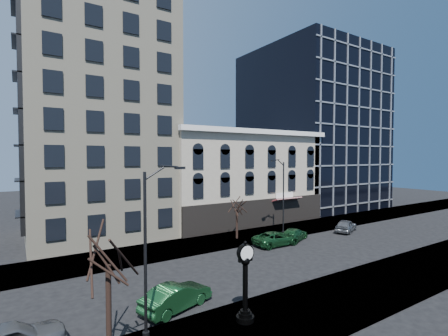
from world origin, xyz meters
TOP-DOWN VIEW (x-y plane):
  - ground at (0.00, 0.00)m, footprint 160.00×160.00m
  - sidewalk_far at (0.00, 8.00)m, footprint 160.00×6.00m
  - sidewalk_near at (0.00, -8.00)m, footprint 160.00×6.00m
  - cream_tower at (-6.11, 18.88)m, footprint 15.90×15.40m
  - victorian_row at (12.00, 15.89)m, footprint 22.60×11.19m
  - glass_office at (32.00, 20.91)m, footprint 20.00×20.15m
  - street_clock at (-3.78, -7.15)m, footprint 0.99×0.99m
  - street_lamp_near at (-8.30, -5.97)m, footprint 2.25×0.38m
  - street_lamp_far at (10.88, 6.14)m, footprint 2.26×0.65m
  - bare_tree_near at (-10.84, -6.74)m, footprint 3.97×3.97m
  - bare_tree_far at (6.06, 7.71)m, footprint 2.99×2.99m
  - car_near_b at (-6.26, -3.66)m, footprint 4.85×2.91m
  - car_far_a at (8.05, 3.60)m, footprint 5.09×2.47m
  - car_far_b at (10.99, 4.03)m, footprint 4.88×3.52m
  - car_far_c at (19.17, 3.58)m, footprint 4.69×3.31m

SIDE VIEW (x-z plane):
  - ground at x=0.00m, z-range 0.00..0.00m
  - sidewalk_far at x=0.00m, z-range 0.00..0.12m
  - sidewalk_near at x=0.00m, z-range 0.00..0.12m
  - car_far_b at x=10.99m, z-range 0.00..1.31m
  - car_far_a at x=8.05m, z-range 0.00..1.40m
  - car_far_c at x=19.17m, z-range 0.00..1.48m
  - car_near_b at x=-6.26m, z-range 0.00..1.51m
  - street_clock at x=-3.78m, z-range -0.09..4.29m
  - bare_tree_far at x=6.06m, z-range 1.42..6.55m
  - bare_tree_near at x=-10.84m, z-range 1.86..8.67m
  - victorian_row at x=12.00m, z-range -0.25..12.25m
  - street_lamp_near at x=-8.30m, z-range 2.33..11.01m
  - street_lamp_far at x=10.88m, z-range 2.36..11.17m
  - glass_office at x=32.00m, z-range 0.00..28.00m
  - cream_tower at x=-6.11m, z-range -1.93..40.57m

